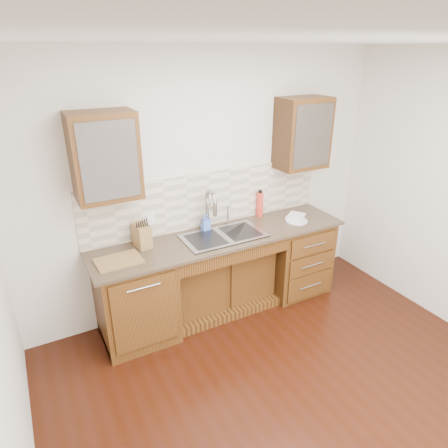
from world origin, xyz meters
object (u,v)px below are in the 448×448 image
knife_block (142,236)px  cutting_board (119,261)px  soap_bottle (206,222)px  water_bottle (260,205)px  plate (297,221)px

knife_block → cutting_board: size_ratio=0.56×
soap_bottle → water_bottle: size_ratio=0.65×
water_bottle → knife_block: water_bottle is taller
soap_bottle → cutting_board: size_ratio=0.46×
plate → cutting_board: (-1.97, 0.03, 0.00)m
soap_bottle → cutting_board: soap_bottle is taller
soap_bottle → cutting_board: 1.01m
water_bottle → knife_block: 1.41m
cutting_board → plate: bearing=-0.8°
soap_bottle → water_bottle: 0.71m
water_bottle → plate: size_ratio=1.18×
soap_bottle → knife_block: (-0.70, -0.04, 0.02)m
plate → knife_block: bearing=172.5°
water_bottle → cutting_board: 1.72m
cutting_board → water_bottle: bearing=9.9°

